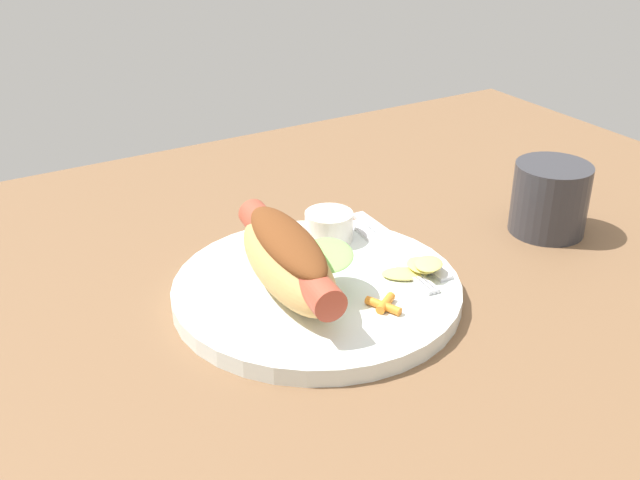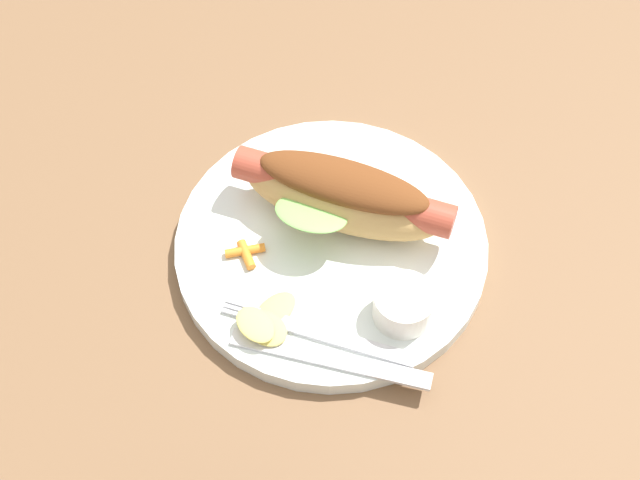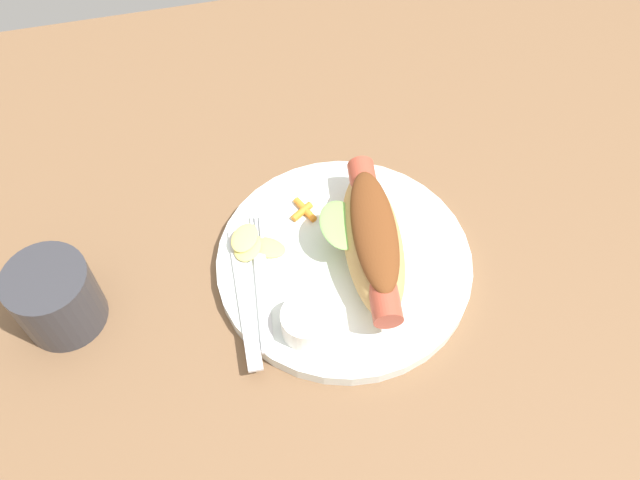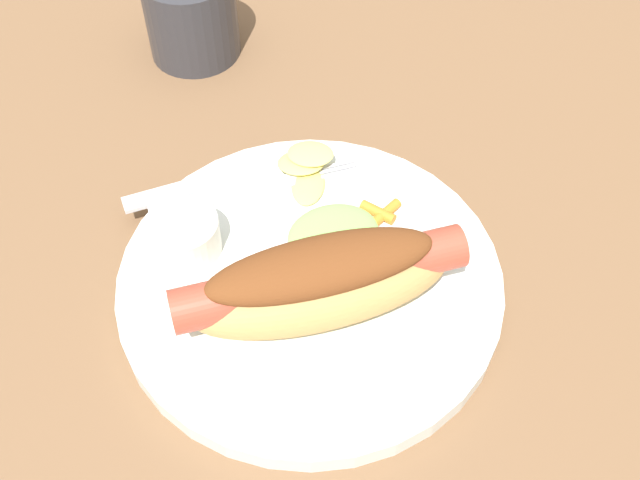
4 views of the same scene
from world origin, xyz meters
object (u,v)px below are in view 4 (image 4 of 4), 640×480
Objects in this scene: plate at (308,279)px; hot_dog at (321,280)px; drinking_cup at (191,15)px; carrot_garnish at (380,214)px; fork at (251,190)px; knife at (228,177)px; sauce_ramekin at (185,236)px; chips_pile at (307,167)px.

hot_dog is at bearing -6.49° from plate.
plate is 3.29× the size of drinking_cup.
drinking_cup is at bearing -166.73° from carrot_garnish.
fork is at bearing 100.91° from hot_dog.
sauce_ramekin is at bearing -130.60° from knife.
carrot_garnish is 0.42× the size of drinking_cup.
carrot_garnish is at bearing -31.68° from fork.
hot_dog is at bearing -80.19° from knife.
hot_dog is 1.19× the size of knife.
knife is at bearing -168.10° from plate.
plate is 8.48cm from fork.
knife is at bearing 137.37° from sauce_ramekin.
chips_pile reaches higher than carrot_garnish.
sauce_ramekin is at bearing -72.30° from chips_pile.
hot_dog is 13.77cm from knife.
chips_pile is at bearing 8.08° from drinking_cup.
drinking_cup is (-25.25, -5.95, 1.79)cm from carrot_garnish.
plate is 7.14cm from carrot_garnish.
chips_pile reaches higher than knife.
plate is 9.18cm from chips_pile.
plate is 7.83× the size of carrot_garnish.
sauce_ramekin is 13.82cm from carrot_garnish.
fork is at bearing -5.16° from drinking_cup.
hot_dog is 3.92× the size of sauce_ramekin.
fork is at bearing 119.08° from sauce_ramekin.
hot_dog is 10.61cm from sauce_ramekin.
carrot_garnish is (7.84, 8.77, 0.20)cm from knife.
plate is 5.03cm from hot_dog.
sauce_ramekin is 10.84cm from chips_pile.
hot_dog is at bearing -80.35° from fork.
hot_dog is 2.38× the size of drinking_cup.
knife is at bearing -9.20° from drinking_cup.
fork reaches higher than plate.
knife is (-5.16, 4.75, -1.26)cm from sauce_ramekin.
chips_pile reaches higher than plate.
knife is (-1.92, -1.07, -0.02)cm from fork.
hot_dog is at bearing -1.86° from drinking_cup.
chips_pile is at bearing 107.70° from sauce_ramekin.
sauce_ramekin reaches higher than knife.
plate is at bearing -1.35° from drinking_cup.
carrot_garnish is (2.69, 13.52, -1.06)cm from sauce_ramekin.
drinking_cup reaches higher than fork.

